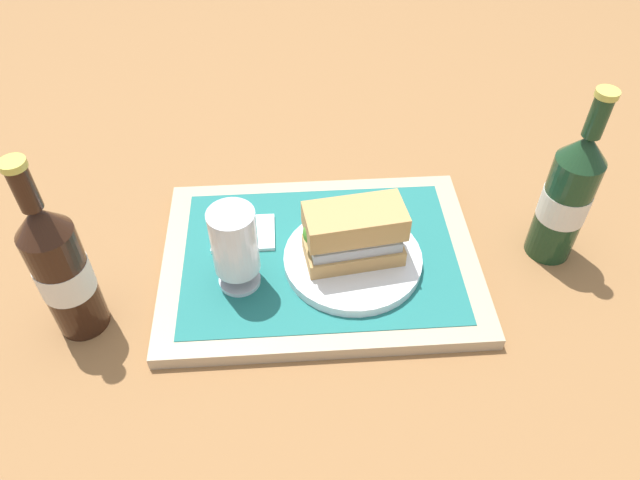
# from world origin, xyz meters

# --- Properties ---
(ground_plane) EXTENTS (3.00, 3.00, 0.00)m
(ground_plane) POSITION_xyz_m (0.00, 0.00, 0.00)
(ground_plane) COLOR olive
(tray) EXTENTS (0.44, 0.32, 0.02)m
(tray) POSITION_xyz_m (0.00, 0.00, 0.01)
(tray) COLOR tan
(tray) RESTS_ON ground_plane
(placemat) EXTENTS (0.38, 0.27, 0.00)m
(placemat) POSITION_xyz_m (0.00, 0.00, 0.02)
(placemat) COLOR #1E6B66
(placemat) RESTS_ON tray
(plate) EXTENTS (0.19, 0.19, 0.01)m
(plate) POSITION_xyz_m (-0.04, 0.02, 0.03)
(plate) COLOR white
(plate) RESTS_ON placemat
(sandwich) EXTENTS (0.14, 0.08, 0.08)m
(sandwich) POSITION_xyz_m (-0.04, 0.02, 0.08)
(sandwich) COLOR tan
(sandwich) RESTS_ON plate
(beer_glass) EXTENTS (0.06, 0.06, 0.12)m
(beer_glass) POSITION_xyz_m (0.11, 0.04, 0.09)
(beer_glass) COLOR silver
(beer_glass) RESTS_ON placemat
(napkin_folded) EXTENTS (0.09, 0.07, 0.01)m
(napkin_folded) POSITION_xyz_m (0.11, -0.05, 0.02)
(napkin_folded) COLOR white
(napkin_folded) RESTS_ON placemat
(beer_bottle) EXTENTS (0.07, 0.07, 0.27)m
(beer_bottle) POSITION_xyz_m (0.31, 0.08, 0.10)
(beer_bottle) COLOR black
(beer_bottle) RESTS_ON ground_plane
(second_bottle) EXTENTS (0.07, 0.07, 0.27)m
(second_bottle) POSITION_xyz_m (-0.33, -0.01, 0.10)
(second_bottle) COLOR #19381E
(second_bottle) RESTS_ON ground_plane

